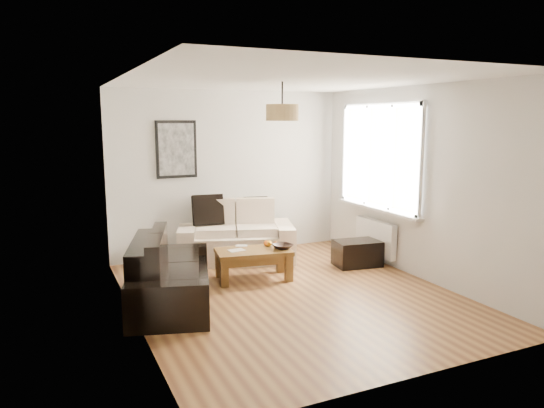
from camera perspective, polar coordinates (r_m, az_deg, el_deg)
name	(u,v)px	position (r m, az deg, el deg)	size (l,w,h in m)	color
floor	(292,295)	(6.38, 2.28, -10.17)	(4.50, 4.50, 0.00)	brown
ceiling	(294,80)	(6.02, 2.45, 13.82)	(3.80, 4.50, 0.00)	white
wall_back	(229,173)	(8.12, -4.86, 3.49)	(3.80, 0.04, 2.60)	silver
wall_front	(420,227)	(4.21, 16.37, -2.48)	(3.80, 0.04, 2.60)	silver
wall_left	(131,202)	(5.48, -15.65, 0.27)	(0.04, 4.50, 2.60)	silver
wall_right	(418,183)	(7.12, 16.13, 2.31)	(0.04, 4.50, 2.60)	silver
window_bay	(380,157)	(7.69, 12.12, 5.23)	(0.14, 1.90, 1.60)	white
radiator	(375,237)	(7.85, 11.58, -3.69)	(0.10, 0.90, 0.52)	white
poster	(176,149)	(7.81, -10.74, 6.07)	(0.62, 0.04, 0.87)	black
pendant_shade	(282,113)	(6.27, 1.16, 10.27)	(0.40, 0.40, 0.20)	tan
loveseat_cream	(236,232)	(7.80, -4.08, -3.21)	(1.74, 0.95, 0.86)	beige
sofa_leather	(171,272)	(6.08, -11.35, -7.52)	(1.78, 0.86, 0.77)	black
coffee_table	(253,264)	(6.91, -2.10, -6.82)	(1.00, 0.55, 0.41)	brown
ottoman	(357,253)	(7.63, 9.58, -5.49)	(0.66, 0.43, 0.38)	black
cushion_left	(208,210)	(7.81, -7.24, -0.68)	(0.47, 0.14, 0.47)	black
cushion_right	(256,209)	(8.08, -1.86, -0.55)	(0.39, 0.12, 0.39)	black
fruit_bowl	(283,246)	(6.89, 1.20, -4.81)	(0.26, 0.26, 0.06)	black
orange_a	(269,243)	(7.02, -0.34, -4.47)	(0.08, 0.08, 0.08)	#FF9F15
orange_b	(276,244)	(7.01, 0.42, -4.49)	(0.07, 0.07, 0.07)	#D95E12
orange_c	(266,243)	(7.04, -0.63, -4.43)	(0.08, 0.08, 0.08)	orange
papers	(236,250)	(6.83, -4.03, -5.22)	(0.21, 0.15, 0.01)	beige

